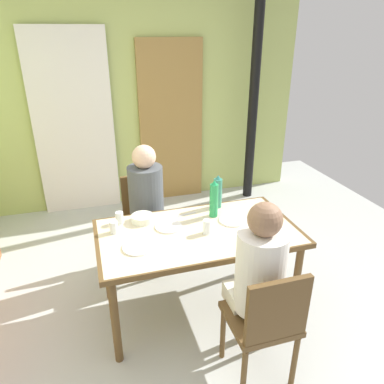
% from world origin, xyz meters
% --- Properties ---
extents(ground_plane, '(6.00, 6.00, 0.00)m').
position_xyz_m(ground_plane, '(0.00, 0.00, 0.00)').
color(ground_plane, '#B5B9B5').
extents(wall_back, '(4.40, 0.10, 2.54)m').
position_xyz_m(wall_back, '(0.00, 2.31, 1.27)').
color(wall_back, '#B2C26A').
rests_on(wall_back, ground_plane).
extents(door_wooden, '(0.80, 0.05, 2.00)m').
position_xyz_m(door_wooden, '(0.54, 2.23, 1.00)').
color(door_wooden, olive).
rests_on(door_wooden, ground_plane).
extents(stove_pipe_column, '(0.12, 0.12, 2.54)m').
position_xyz_m(stove_pipe_column, '(1.52, 1.96, 1.27)').
color(stove_pipe_column, black).
rests_on(stove_pipe_column, ground_plane).
extents(curtain_panel, '(0.90, 0.03, 2.13)m').
position_xyz_m(curtain_panel, '(-0.63, 2.21, 1.06)').
color(curtain_panel, white).
rests_on(curtain_panel, ground_plane).
extents(dining_table, '(1.48, 0.81, 0.72)m').
position_xyz_m(dining_table, '(0.19, 0.05, 0.65)').
color(dining_table, brown).
rests_on(dining_table, ground_plane).
extents(chair_near_diner, '(0.40, 0.40, 0.87)m').
position_xyz_m(chair_near_diner, '(0.38, -0.70, 0.50)').
color(chair_near_diner, brown).
rests_on(chair_near_diner, ground_plane).
extents(chair_far_diner, '(0.40, 0.40, 0.87)m').
position_xyz_m(chair_far_diner, '(-0.07, 0.81, 0.50)').
color(chair_far_diner, brown).
rests_on(chair_far_diner, ground_plane).
extents(person_near_diner, '(0.30, 0.37, 0.77)m').
position_xyz_m(person_near_diner, '(0.38, -0.57, 0.78)').
color(person_near_diner, silver).
rests_on(person_near_diner, ground_plane).
extents(person_far_diner, '(0.30, 0.37, 0.77)m').
position_xyz_m(person_far_diner, '(-0.07, 0.67, 0.78)').
color(person_far_diner, '#53545B').
rests_on(person_far_diner, ground_plane).
extents(water_bottle_green_near, '(0.07, 0.07, 0.31)m').
position_xyz_m(water_bottle_green_near, '(0.38, 0.24, 0.87)').
color(water_bottle_green_near, '#289751').
rests_on(water_bottle_green_near, dining_table).
extents(water_bottle_green_far, '(0.07, 0.07, 0.28)m').
position_xyz_m(water_bottle_green_far, '(0.47, 0.38, 0.86)').
color(water_bottle_green_far, '#34856B').
rests_on(water_bottle_green_far, dining_table).
extents(serving_bowl_center, '(0.17, 0.17, 0.05)m').
position_xyz_m(serving_bowl_center, '(-0.17, 0.31, 0.75)').
color(serving_bowl_center, silver).
rests_on(serving_bowl_center, dining_table).
extents(dinner_plate_near_left, '(0.21, 0.21, 0.01)m').
position_xyz_m(dinner_plate_near_left, '(0.50, 0.12, 0.73)').
color(dinner_plate_near_left, white).
rests_on(dinner_plate_near_left, dining_table).
extents(dinner_plate_near_right, '(0.21, 0.21, 0.01)m').
position_xyz_m(dinner_plate_near_right, '(-0.26, -0.05, 0.73)').
color(dinner_plate_near_right, white).
rests_on(dinner_plate_near_right, dining_table).
extents(dinner_plate_far_center, '(0.20, 0.20, 0.01)m').
position_xyz_m(dinner_plate_far_center, '(0.00, 0.17, 0.73)').
color(dinner_plate_far_center, white).
rests_on(dinner_plate_far_center, dining_table).
extents(drinking_glass_by_near_diner, '(0.06, 0.06, 0.09)m').
position_xyz_m(drinking_glass_by_near_diner, '(-0.34, 0.33, 0.77)').
color(drinking_glass_by_near_diner, silver).
rests_on(drinking_glass_by_near_diner, dining_table).
extents(drinking_glass_by_far_diner, '(0.06, 0.06, 0.11)m').
position_xyz_m(drinking_glass_by_far_diner, '(0.25, 0.00, 0.78)').
color(drinking_glass_by_far_diner, silver).
rests_on(drinking_glass_by_far_diner, dining_table).
extents(drinking_glass_spare_center, '(0.06, 0.06, 0.09)m').
position_xyz_m(drinking_glass_spare_center, '(-0.40, 0.21, 0.77)').
color(drinking_glass_spare_center, silver).
rests_on(drinking_glass_spare_center, dining_table).
extents(cutlery_knife_near, '(0.15, 0.06, 0.00)m').
position_xyz_m(cutlery_knife_near, '(0.61, -0.07, 0.73)').
color(cutlery_knife_near, silver).
rests_on(cutlery_knife_near, dining_table).
extents(cutlery_fork_near, '(0.04, 0.15, 0.00)m').
position_xyz_m(cutlery_fork_near, '(0.77, 0.17, 0.73)').
color(cutlery_fork_near, silver).
rests_on(cutlery_fork_near, dining_table).
extents(cutlery_knife_far, '(0.15, 0.05, 0.00)m').
position_xyz_m(cutlery_knife_far, '(0.19, 0.32, 0.73)').
color(cutlery_knife_far, silver).
rests_on(cutlery_knife_far, dining_table).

